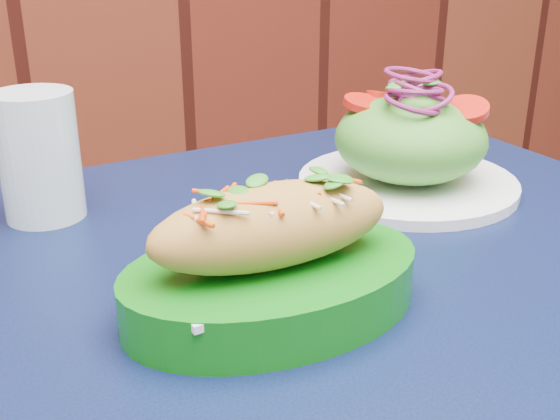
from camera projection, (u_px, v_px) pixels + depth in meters
name	position (u px, v px, depth m)	size (l,w,h in m)	color
cafe_table	(356.00, 364.00, 0.63)	(0.85, 0.85, 0.75)	black
banh_mi_basket	(272.00, 261.00, 0.53)	(0.24, 0.16, 0.11)	#0D6A10
salad_plate	(410.00, 146.00, 0.77)	(0.25, 0.25, 0.13)	white
water_glass	(39.00, 156.00, 0.69)	(0.08, 0.08, 0.13)	silver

